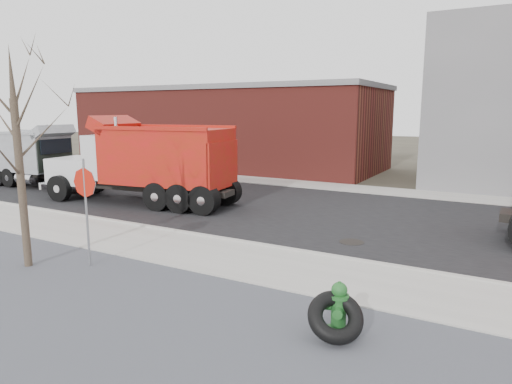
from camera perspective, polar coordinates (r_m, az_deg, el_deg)
The scene contains 13 objects.
ground at distance 11.93m, azimuth -7.02°, elevation -8.13°, with size 120.00×120.00×0.00m, color #383328.
gravel_verge at distance 9.53m, azimuth -19.88°, elevation -13.42°, with size 60.00×5.00×0.03m, color slate.
sidewalk at distance 12.12m, azimuth -6.32°, elevation -7.68°, with size 60.00×2.50×0.06m, color #9E9B93.
curb at distance 13.14m, azimuth -3.01°, elevation -6.09°, with size 60.00×0.15×0.11m, color #9E9B93.
road at distance 17.23m, azimuth 5.45°, elevation -2.35°, with size 60.00×9.40×0.02m, color black.
far_sidewalk at distance 22.47m, azimuth 11.34°, elevation 0.49°, with size 60.00×2.00×0.06m, color #9E9B93.
building_brick at distance 31.03m, azimuth -3.49°, elevation 8.17°, with size 20.20×8.20×5.30m.
bare_tree at distance 11.89m, azimuth -27.79°, elevation 6.92°, with size 3.20×3.20×5.20m.
fire_hydrant at distance 8.03m, azimuth 10.29°, elevation -14.33°, with size 0.53×0.51×0.93m.
truck_tire at distance 7.82m, azimuth 9.91°, elevation -15.15°, with size 1.25×1.23×0.79m.
stop_sign at distance 11.45m, azimuth -20.55°, elevation -0.19°, with size 0.71×0.06×2.63m.
dump_truck_red_b at distance 18.79m, azimuth -13.73°, elevation 3.89°, with size 8.29×3.27×3.47m.
dump_truck_grey at distance 24.99m, azimuth -25.78°, elevation 4.13°, with size 6.64×2.20×3.00m.
Camera 1 is at (6.75, -9.11, 3.73)m, focal length 32.00 mm.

